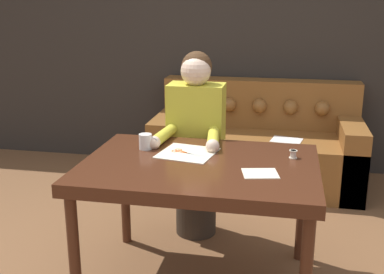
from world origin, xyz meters
name	(u,v)px	position (x,y,z in m)	size (l,w,h in m)	color
wall_back	(235,31)	(0.00, 2.26, 1.30)	(8.00, 0.06, 2.60)	#2D2823
dining_table	(199,175)	(0.06, 0.11, 0.67)	(1.27, 0.91, 0.74)	#472314
couch	(257,148)	(0.27, 1.83, 0.31)	(1.77, 0.87, 0.88)	brown
person	(196,147)	(-0.08, 0.73, 0.63)	(0.43, 0.61, 1.27)	#33281E
pattern_paper_main	(188,153)	(-0.04, 0.26, 0.74)	(0.35, 0.35, 0.00)	beige
pattern_paper_offcut	(260,174)	(0.39, 0.00, 0.74)	(0.20, 0.18, 0.00)	beige
scissors	(184,153)	(-0.06, 0.26, 0.74)	(0.23, 0.16, 0.01)	silver
mug	(146,142)	(-0.29, 0.29, 0.79)	(0.11, 0.08, 0.09)	silver
thread_spool	(293,154)	(0.55, 0.29, 0.76)	(0.04, 0.04, 0.05)	beige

